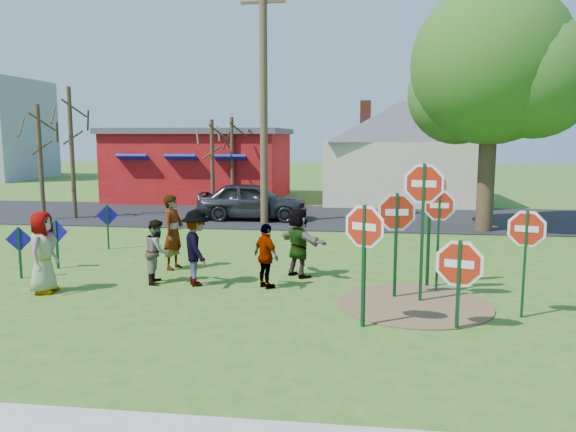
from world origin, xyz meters
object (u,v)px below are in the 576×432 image
stop_sign_c (423,200)px  person_b (173,232)px  stop_sign_b (430,197)px  utility_pole (264,94)px  stop_sign_d (439,215)px  suv (252,201)px  person_a (43,252)px  stop_sign_a (364,238)px  leafy_tree (495,73)px

stop_sign_c → person_b: size_ratio=1.57×
stop_sign_b → utility_pole: utility_pole is taller
stop_sign_d → utility_pole: (-5.55, 9.30, 3.35)m
suv → utility_pole: (0.67, -0.93, 4.31)m
stop_sign_c → person_b: bearing=173.6°
person_a → suv: person_a is taller
stop_sign_c → suv: size_ratio=0.68×
suv → utility_pole: utility_pole is taller
stop_sign_d → person_a: size_ratio=1.32×
utility_pole → person_b: bearing=-97.7°
stop_sign_a → utility_pole: 12.93m
utility_pole → leafy_tree: (8.49, -0.70, 0.59)m
suv → utility_pole: 4.46m
stop_sign_d → stop_sign_a: bearing=-122.6°
stop_sign_b → suv: bearing=108.8°
stop_sign_b → suv: (-6.07, 9.77, -1.29)m
stop_sign_d → utility_pole: size_ratio=0.25×
stop_sign_c → person_a: bearing=-164.3°
stop_sign_d → suv: 12.02m
stop_sign_a → person_a: 7.29m
leafy_tree → stop_sign_d: bearing=-108.9°
suv → stop_sign_b: bearing=-149.4°
leafy_tree → stop_sign_a: bearing=-112.4°
stop_sign_d → person_a: (-8.77, -1.15, -0.84)m
person_b → stop_sign_a: bearing=-117.5°
stop_sign_d → person_a: stop_sign_d is taller
stop_sign_b → utility_pole: bearing=108.4°
utility_pole → stop_sign_c: bearing=-63.1°
stop_sign_d → person_b: (-6.62, 1.42, -0.78)m
person_a → suv: 11.67m
stop_sign_a → person_a: (-7.12, 1.37, -0.74)m
stop_sign_b → suv: size_ratio=0.64×
stop_sign_c → leafy_tree: 10.58m
person_a → person_b: bearing=-43.9°
stop_sign_d → utility_pole: bearing=121.4°
person_a → person_b: person_b is taller
person_a → leafy_tree: 15.97m
person_b → utility_pole: utility_pole is taller
stop_sign_a → leafy_tree: size_ratio=0.27×
person_b → suv: bearing=8.4°
stop_sign_a → stop_sign_d: bearing=84.5°
stop_sign_b → stop_sign_d: stop_sign_b is taller
person_a → stop_sign_d: bearing=-86.5°
stop_sign_c → suv: bearing=130.9°
suv → stop_sign_c: bearing=-153.6°
stop_sign_a → stop_sign_c: bearing=82.7°
stop_sign_b → person_b: bearing=158.6°
utility_pole → stop_sign_a: bearing=-71.7°
leafy_tree → suv: bearing=169.9°
person_b → utility_pole: (1.07, 7.88, 4.14)m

